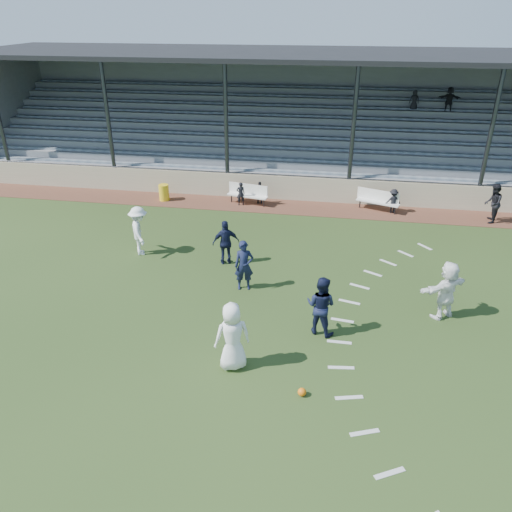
{
  "coord_description": "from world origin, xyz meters",
  "views": [
    {
      "loc": [
        2.44,
        -11.92,
        8.62
      ],
      "look_at": [
        0.0,
        2.5,
        1.3
      ],
      "focal_mm": 35.0,
      "sensor_mm": 36.0,
      "label": 1
    }
  ],
  "objects_px": {
    "official": "(493,203)",
    "bench_left": "(248,192)",
    "trash_bin": "(164,192)",
    "player_white_lead": "(232,336)",
    "football": "(302,392)",
    "bench_right": "(378,199)",
    "player_navy_lead": "(244,266)"
  },
  "relations": [
    {
      "from": "trash_bin",
      "to": "player_white_lead",
      "type": "xyz_separation_m",
      "value": [
        6.01,
        -11.96,
        0.55
      ]
    },
    {
      "from": "player_white_lead",
      "to": "official",
      "type": "height_order",
      "value": "player_white_lead"
    },
    {
      "from": "bench_left",
      "to": "trash_bin",
      "type": "relative_size",
      "value": 2.58
    },
    {
      "from": "trash_bin",
      "to": "football",
      "type": "height_order",
      "value": "trash_bin"
    },
    {
      "from": "bench_right",
      "to": "official",
      "type": "bearing_deg",
      "value": 12.89
    },
    {
      "from": "bench_left",
      "to": "bench_right",
      "type": "height_order",
      "value": "same"
    },
    {
      "from": "bench_left",
      "to": "player_navy_lead",
      "type": "height_order",
      "value": "player_navy_lead"
    },
    {
      "from": "football",
      "to": "bench_left",
      "type": "bearing_deg",
      "value": 106.1
    },
    {
      "from": "trash_bin",
      "to": "player_navy_lead",
      "type": "height_order",
      "value": "player_navy_lead"
    },
    {
      "from": "bench_right",
      "to": "football",
      "type": "distance_m",
      "value": 13.38
    },
    {
      "from": "trash_bin",
      "to": "official",
      "type": "distance_m",
      "value": 15.23
    },
    {
      "from": "bench_left",
      "to": "bench_right",
      "type": "relative_size",
      "value": 1.01
    },
    {
      "from": "trash_bin",
      "to": "bench_right",
      "type": "bearing_deg",
      "value": 2.06
    },
    {
      "from": "football",
      "to": "official",
      "type": "relative_size",
      "value": 0.12
    },
    {
      "from": "football",
      "to": "player_navy_lead",
      "type": "xyz_separation_m",
      "value": [
        -2.39,
        4.93,
        0.77
      ]
    },
    {
      "from": "trash_bin",
      "to": "player_white_lead",
      "type": "distance_m",
      "value": 13.4
    },
    {
      "from": "trash_bin",
      "to": "player_white_lead",
      "type": "bearing_deg",
      "value": -63.3
    },
    {
      "from": "bench_left",
      "to": "player_white_lead",
      "type": "distance_m",
      "value": 12.34
    },
    {
      "from": "bench_left",
      "to": "player_navy_lead",
      "type": "relative_size",
      "value": 1.16
    },
    {
      "from": "official",
      "to": "bench_left",
      "type": "bearing_deg",
      "value": -79.79
    },
    {
      "from": "football",
      "to": "player_navy_lead",
      "type": "height_order",
      "value": "player_navy_lead"
    },
    {
      "from": "bench_left",
      "to": "trash_bin",
      "type": "bearing_deg",
      "value": -164.68
    },
    {
      "from": "player_white_lead",
      "to": "player_navy_lead",
      "type": "distance_m",
      "value": 4.14
    },
    {
      "from": "player_navy_lead",
      "to": "official",
      "type": "xyz_separation_m",
      "value": [
        9.69,
        7.56,
        0.02
      ]
    },
    {
      "from": "player_navy_lead",
      "to": "official",
      "type": "height_order",
      "value": "official"
    },
    {
      "from": "player_white_lead",
      "to": "football",
      "type": "bearing_deg",
      "value": 132.27
    },
    {
      "from": "trash_bin",
      "to": "official",
      "type": "relative_size",
      "value": 0.45
    },
    {
      "from": "bench_right",
      "to": "football",
      "type": "bearing_deg",
      "value": -79.81
    },
    {
      "from": "football",
      "to": "official",
      "type": "distance_m",
      "value": 14.49
    },
    {
      "from": "player_white_lead",
      "to": "official",
      "type": "bearing_deg",
      "value": -152.86
    },
    {
      "from": "bench_right",
      "to": "player_white_lead",
      "type": "height_order",
      "value": "player_white_lead"
    },
    {
      "from": "player_navy_lead",
      "to": "trash_bin",
      "type": "bearing_deg",
      "value": 111.65
    }
  ]
}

